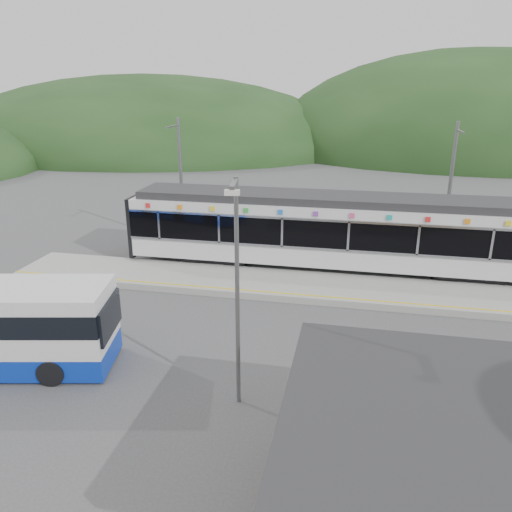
# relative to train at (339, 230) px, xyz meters

# --- Properties ---
(ground) EXTENTS (120.00, 120.00, 0.00)m
(ground) POSITION_rel_train_xyz_m (-1.79, -6.00, -2.06)
(ground) COLOR #4C4C4F
(ground) RESTS_ON ground
(hills) EXTENTS (146.00, 149.00, 26.00)m
(hills) POSITION_rel_train_xyz_m (4.40, -0.71, -2.06)
(hills) COLOR #1E3D19
(hills) RESTS_ON ground
(platform) EXTENTS (26.00, 3.20, 0.30)m
(platform) POSITION_rel_train_xyz_m (-1.79, -2.70, -1.91)
(platform) COLOR #9E9E99
(platform) RESTS_ON ground
(yellow_line) EXTENTS (26.00, 0.10, 0.01)m
(yellow_line) POSITION_rel_train_xyz_m (-1.79, -4.00, -1.76)
(yellow_line) COLOR yellow
(yellow_line) RESTS_ON platform
(train) EXTENTS (20.44, 3.01, 3.74)m
(train) POSITION_rel_train_xyz_m (0.00, 0.00, 0.00)
(train) COLOR black
(train) RESTS_ON ground
(catenary_mast_west) EXTENTS (0.18, 1.80, 7.00)m
(catenary_mast_west) POSITION_rel_train_xyz_m (-8.79, 2.56, 1.58)
(catenary_mast_west) COLOR slate
(catenary_mast_west) RESTS_ON ground
(catenary_mast_east) EXTENTS (0.18, 1.80, 7.00)m
(catenary_mast_east) POSITION_rel_train_xyz_m (5.21, 2.56, 1.58)
(catenary_mast_east) COLOR slate
(catenary_mast_east) RESTS_ON ground
(lamp_post) EXTENTS (0.37, 1.15, 6.53)m
(lamp_post) POSITION_rel_train_xyz_m (-2.22, -11.46, 1.82)
(lamp_post) COLOR slate
(lamp_post) RESTS_ON ground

